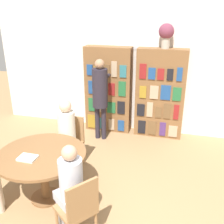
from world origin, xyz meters
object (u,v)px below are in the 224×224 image
(bookshelf_right, at_px, (160,94))
(librarian_standing, at_px, (100,92))
(flower_vase, at_px, (166,33))
(chair_left_side, at_px, (71,139))
(reading_table, at_px, (42,161))
(seated_reader_right, at_px, (70,185))
(bookshelf_left, at_px, (108,90))
(chair_far_side, at_px, (79,207))
(seated_reader_left, at_px, (66,132))

(bookshelf_right, relative_size, librarian_standing, 1.10)
(flower_vase, height_order, chair_left_side, flower_vase)
(reading_table, bearing_deg, seated_reader_right, -36.91)
(flower_vase, distance_m, reading_table, 3.27)
(bookshelf_left, relative_size, chair_left_side, 2.11)
(seated_reader_right, bearing_deg, reading_table, 90.00)
(chair_far_side, relative_size, seated_reader_left, 0.71)
(flower_vase, xyz_separation_m, reading_table, (-1.40, -2.54, -1.52))
(seated_reader_left, relative_size, seated_reader_right, 1.02)
(bookshelf_right, bearing_deg, seated_reader_right, -103.99)
(reading_table, bearing_deg, chair_far_side, -36.91)
(chair_far_side, xyz_separation_m, librarian_standing, (-0.55, 2.61, 0.55))
(seated_reader_left, xyz_separation_m, seated_reader_right, (0.61, -1.24, -0.02))
(seated_reader_left, xyz_separation_m, librarian_standing, (0.20, 1.26, 0.32))
(seated_reader_left, bearing_deg, reading_table, 90.00)
(reading_table, height_order, librarian_standing, librarian_standing)
(chair_left_side, height_order, chair_far_side, same)
(flower_vase, bearing_deg, bookshelf_right, -172.34)
(chair_far_side, height_order, seated_reader_left, seated_reader_left)
(chair_left_side, bearing_deg, bookshelf_right, -129.53)
(chair_far_side, distance_m, librarian_standing, 2.72)
(bookshelf_right, relative_size, chair_left_side, 2.11)
(bookshelf_right, relative_size, chair_far_side, 2.11)
(bookshelf_left, height_order, reading_table, bookshelf_left)
(reading_table, distance_m, chair_left_side, 0.96)
(librarian_standing, bearing_deg, seated_reader_right, -80.78)
(chair_left_side, bearing_deg, seated_reader_right, 113.99)
(chair_left_side, bearing_deg, librarian_standing, -99.42)
(reading_table, distance_m, chair_far_side, 0.96)
(reading_table, bearing_deg, seated_reader_left, 89.09)
(bookshelf_left, height_order, chair_far_side, bookshelf_left)
(bookshelf_left, bearing_deg, seated_reader_left, -97.47)
(reading_table, xyz_separation_m, chair_far_side, (0.76, -0.57, -0.15))
(seated_reader_right, xyz_separation_m, librarian_standing, (-0.41, 2.50, 0.34))
(flower_vase, bearing_deg, seated_reader_left, -128.19)
(bookshelf_right, height_order, seated_reader_right, bookshelf_right)
(reading_table, relative_size, chair_far_side, 1.39)
(bookshelf_left, bearing_deg, bookshelf_right, -0.02)
(bookshelf_right, height_order, librarian_standing, bookshelf_right)
(seated_reader_left, bearing_deg, chair_left_side, -90.00)
(chair_left_side, distance_m, seated_reader_left, 0.29)
(bookshelf_right, distance_m, seated_reader_left, 2.23)
(seated_reader_left, distance_m, seated_reader_right, 1.38)
(bookshelf_right, relative_size, reading_table, 1.52)
(chair_far_side, distance_m, seated_reader_right, 0.28)
(flower_vase, distance_m, chair_left_side, 2.68)
(flower_vase, bearing_deg, librarian_standing, -156.94)
(reading_table, distance_m, seated_reader_left, 0.78)
(flower_vase, bearing_deg, bookshelf_left, -179.78)
(chair_left_side, bearing_deg, reading_table, 90.00)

